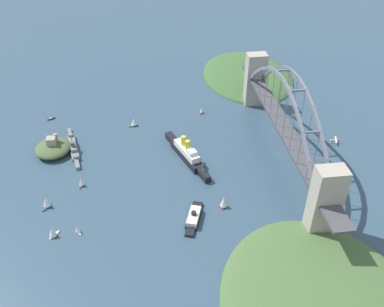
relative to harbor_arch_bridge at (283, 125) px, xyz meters
name	(u,v)px	position (x,y,z in m)	size (l,w,h in m)	color
ground_plane	(278,154)	(0.00, 0.00, -31.04)	(1400.00, 1400.00, 0.00)	#334C60
harbor_arch_bridge	(283,125)	(0.00, 0.00, 0.00)	(255.47, 20.44, 78.03)	#ADA38E
headland_east_shore	(249,77)	(162.87, -11.89, -31.04)	(150.40, 109.30, 19.35)	#3D6033
ocean_liner	(187,153)	(4.31, 84.85, -25.43)	(75.94, 33.35, 20.31)	black
naval_cruiser	(73,147)	(31.46, 188.08, -28.53)	(66.85, 18.38, 15.79)	slate
harbor_ferry_steamer	(194,217)	(-73.43, 88.54, -28.57)	(36.49, 18.31, 8.02)	black
fort_island_mid_harbor	(53,148)	(28.77, 205.61, -25.69)	(34.59, 32.05, 17.25)	#4C6038
seaplane_taxiing_near_bridge	(335,141)	(11.36, -58.69, -28.89)	(11.30, 8.82, 4.97)	#B7B7B2
small_boat_0	(134,122)	(66.27, 131.30, -26.75)	(7.45, 10.08, 9.32)	#2D6B3D
small_boat_1	(202,110)	(82.61, 59.44, -27.42)	(6.89, 4.99, 7.75)	#B2231E
small_boat_2	(52,232)	(-77.29, 191.25, -26.53)	(8.71, 7.73, 9.67)	silver
small_boat_3	(46,202)	(-44.96, 200.38, -25.95)	(9.49, 7.46, 10.99)	#234C8C
small_boat_4	(78,229)	(-75.72, 173.96, -27.83)	(5.89, 4.93, 6.96)	silver
small_boat_5	(51,119)	(89.52, 216.97, -30.32)	(4.73, 7.76, 1.98)	black
small_boat_6	(81,182)	(-22.71, 175.76, -26.71)	(7.38, 5.47, 9.21)	brown
small_boat_7	(224,202)	(-62.52, 63.57, -25.72)	(9.87, 7.10, 11.58)	#B2231E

